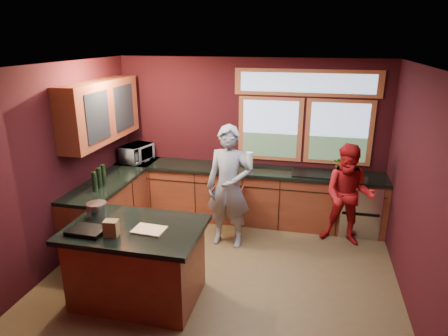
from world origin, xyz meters
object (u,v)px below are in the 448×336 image
(island, at_px, (137,263))
(cutting_board, at_px, (149,230))
(person_grey, at_px, (229,187))
(person_red, at_px, (348,195))
(stock_pot, at_px, (97,210))

(island, height_order, cutting_board, cutting_board)
(person_grey, height_order, person_red, person_grey)
(person_red, height_order, cutting_board, person_red)
(cutting_board, xyz_separation_m, stock_pot, (-0.75, 0.20, 0.08))
(person_grey, bearing_deg, cutting_board, -104.61)
(island, xyz_separation_m, person_grey, (0.76, 1.55, 0.44))
(person_grey, xyz_separation_m, stock_pot, (-1.31, -1.40, 0.12))
(island, bearing_deg, stock_pot, 164.74)
(stock_pot, bearing_deg, person_red, 31.03)
(person_red, relative_size, cutting_board, 4.42)
(person_grey, relative_size, cutting_board, 5.24)
(person_grey, height_order, cutting_board, person_grey)
(person_red, height_order, stock_pot, person_red)
(cutting_board, relative_size, stock_pot, 1.46)
(island, height_order, person_grey, person_grey)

